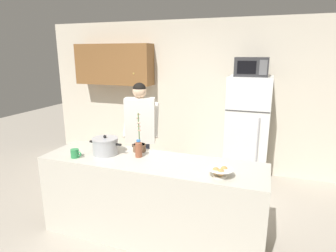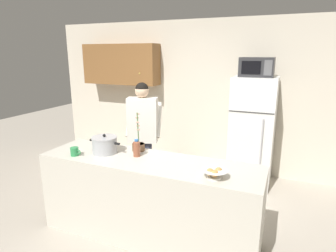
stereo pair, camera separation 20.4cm
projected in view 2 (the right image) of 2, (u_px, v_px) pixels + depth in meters
ground_plane at (149, 234)px, 3.28m from camera, size 14.00×14.00×0.00m
back_wall_unit at (192, 91)px, 5.05m from camera, size 6.00×0.48×2.60m
kitchen_island at (149, 199)px, 3.17m from camera, size 2.44×0.68×0.92m
refrigerator at (252, 132)px, 4.39m from camera, size 0.64×0.68×1.70m
microwave at (257, 67)px, 4.13m from camera, size 0.48×0.37×0.28m
person_near_pot at (143, 126)px, 4.05m from camera, size 0.59×0.53×1.65m
cooking_pot at (105, 145)px, 3.26m from camera, size 0.40×0.29×0.23m
coffee_mug at (75, 152)px, 3.18m from camera, size 0.13×0.09×0.10m
bread_bowl at (214, 173)px, 2.60m from camera, size 0.25×0.25×0.10m
bottle_near_edge at (137, 148)px, 3.15m from camera, size 0.08×0.08×0.20m
potted_orchid at (138, 145)px, 3.34m from camera, size 0.15×0.15×0.46m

